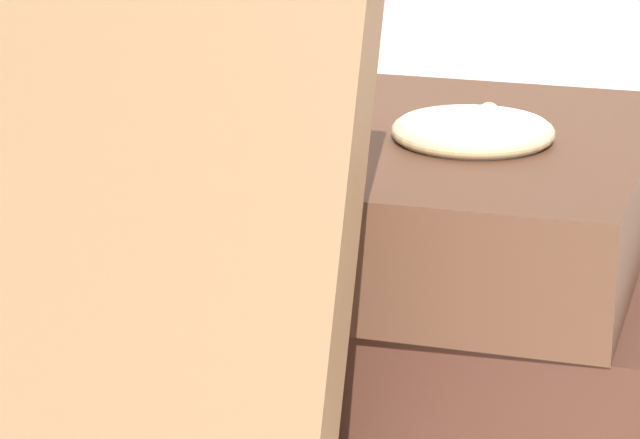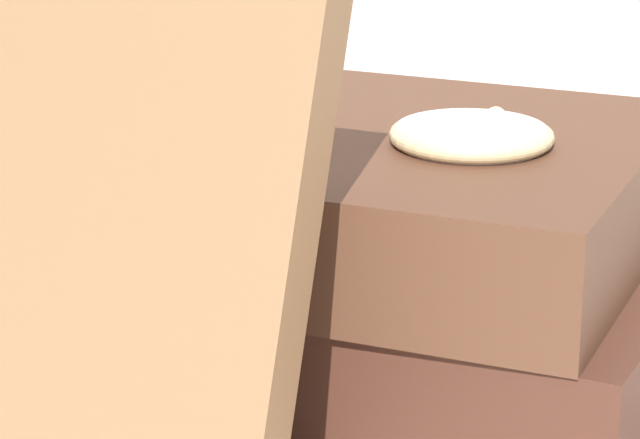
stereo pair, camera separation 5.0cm
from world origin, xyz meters
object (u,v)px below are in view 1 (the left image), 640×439
object	(u,v)px
book_flat_bottom	(381,298)
pocket_watch	(473,131)
book_leaning_front	(154,263)
book_flat_top	(351,186)

from	to	relation	value
book_flat_bottom	pocket_watch	distance (m)	0.08
book_leaning_front	pocket_watch	world-z (taller)	book_leaning_front
book_flat_top	pocket_watch	world-z (taller)	pocket_watch
book_flat_bottom	pocket_watch	world-z (taller)	pocket_watch
book_flat_bottom	book_leaning_front	xyz separation A→B (m)	(-0.03, -0.13, 0.05)
book_flat_bottom	book_flat_top	size ratio (longest dim) A/B	1.11
book_flat_bottom	book_leaning_front	distance (m)	0.14
book_flat_bottom	book_leaning_front	bearing A→B (deg)	-100.29
book_flat_top	book_leaning_front	distance (m)	0.12
book_flat_bottom	pocket_watch	size ratio (longest dim) A/B	3.69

